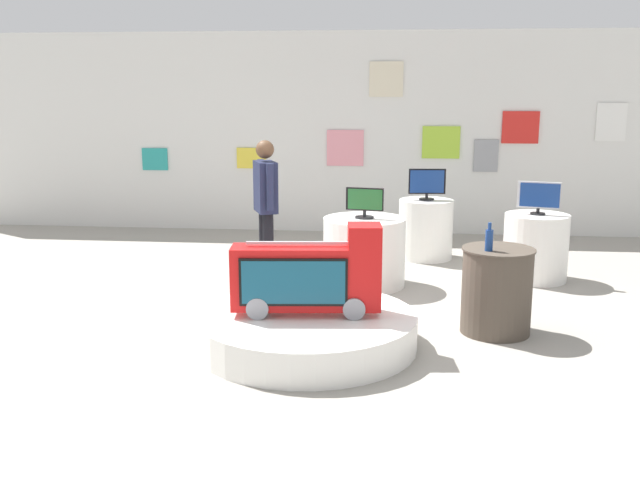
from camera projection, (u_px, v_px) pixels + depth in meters
ground_plane at (303, 325)px, 6.57m from camera, size 30.00×30.00×0.00m
back_wall_display at (341, 133)px, 10.64m from camera, size 12.43×0.13×2.96m
main_display_pedestal at (306, 330)px, 6.00m from camera, size 1.86×1.86×0.28m
novelty_firetruck_tv at (309, 278)px, 5.90m from camera, size 1.25×0.44×0.76m
display_pedestal_left_rear at (364, 252)px, 7.84m from camera, size 0.90×0.90×0.75m
tv_on_left_rear at (365, 202)px, 7.72m from camera, size 0.41×0.20×0.33m
display_pedestal_center_rear at (426, 229)px, 9.13m from camera, size 0.69×0.69×0.75m
tv_on_center_rear at (427, 183)px, 9.00m from camera, size 0.46×0.19×0.39m
display_pedestal_right_rear at (536, 247)px, 8.07m from camera, size 0.72×0.72×0.75m
tv_on_right_rear at (539, 197)px, 7.95m from camera, size 0.46×0.16×0.37m
side_table_round at (497, 290)px, 6.30m from camera, size 0.64×0.64×0.77m
bottle_on_side_table at (489, 239)px, 6.11m from camera, size 0.07×0.07×0.25m
shopper_browsing_near_truck at (266, 201)px, 7.83m from camera, size 0.33×0.52×1.59m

